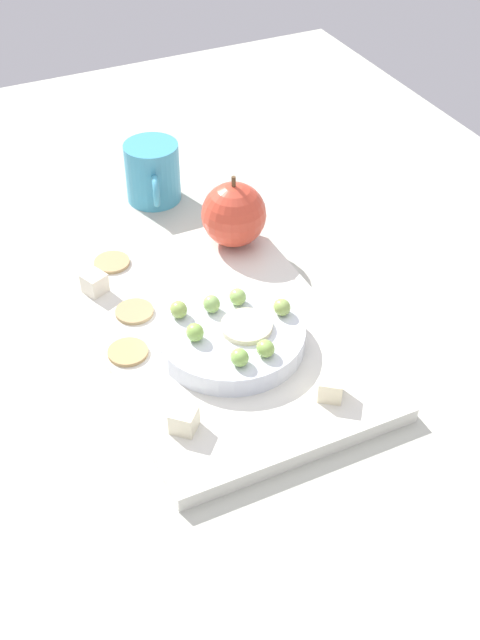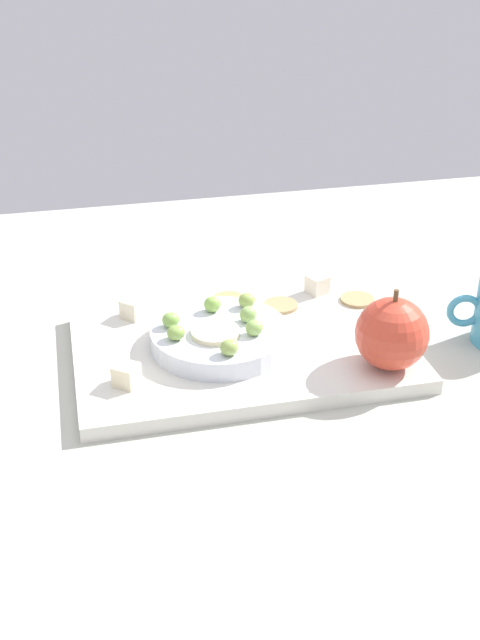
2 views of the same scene
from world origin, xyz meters
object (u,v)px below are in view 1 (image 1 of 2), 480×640
Objects in this scene: grape_0 at (195,332)px; cracker_1 at (112,262)px; grape_3 at (238,297)px; cracker_0 at (128,352)px; apple_slice_0 at (244,327)px; apple_whole at (234,215)px; grape_1 at (270,347)px; cheese_cube_0 at (95,283)px; cup at (153,173)px; grape_6 at (179,310)px; cracker_2 at (134,312)px; cheese_cube_2 at (331,388)px; grape_2 at (211,304)px; grape_4 at (240,357)px; platter at (220,336)px; serving_dish at (231,337)px; grape_5 at (282,307)px; cheese_cube_1 at (184,420)px.

cracker_1 is at bearing -171.72° from grape_0.
grape_3 is (-3.31, 6.21, -0.05)cm from grape_0.
apple_slice_0 reaches higher than cracker_0.
grape_1 is at bearing -16.05° from apple_whole.
cup reaches higher than cheese_cube_0.
grape_6 is at bearing -43.94° from apple_whole.
cheese_cube_2 is at bearing 32.81° from cracker_2.
cheese_cube_2 is 20.85cm from cracker_0.
grape_0 is 7.03cm from grape_3.
grape_6 is (-0.64, -3.38, -0.04)cm from grape_2.
grape_0 is at bearing -98.53° from apple_slice_0.
apple_slice_0 is (0.74, 4.96, -0.61)cm from grape_0.
grape_1 is (-5.75, -3.61, 1.88)cm from cheese_cube_2.
cracker_0 is 0.79× the size of apple_slice_0.
grape_1 reaches higher than cheese_cube_2.
grape_4 is (21.57, -9.47, -0.77)cm from apple_whole.
platter is 18.78× the size of grape_0.
cup is (-32.16, 3.74, 1.14)cm from serving_dish.
cracker_2 is (-5.76, 2.76, 0.00)cm from cracker_0.
platter is 8.92× the size of cracker_2.
cheese_cube_2 is 23.47cm from cracker_2.
grape_4 is at bearing -129.24° from cheese_cube_2.
cracker_1 is 18.90cm from grape_0.
apple_whole reaches higher than cheese_cube_2.
grape_2 is (-0.12, 9.36, 2.92)cm from cracker_0.
cracker_1 is at bearing -167.69° from grape_4.
grape_0 is 33.03cm from cup.
grape_1 reaches higher than cheese_cube_0.
serving_dish is 12.02cm from cheese_cube_2.
grape_3 reaches higher than apple_slice_0.
cracker_2 is 2.11× the size of grape_5.
cracker_1 is 2.11× the size of grape_0.
cracker_2 is 2.11× the size of grape_3.
cracker_1 is at bearing -158.30° from apple_slice_0.
cracker_2 is 2.11× the size of grape_0.
grape_2 reaches higher than platter.
grape_5 is (-4.93, 7.13, 0.01)cm from grape_4.
cheese_cube_2 is 11.00cm from apple_slice_0.
apple_slice_0 is at bearing 40.50° from cracker_2.
cracker_1 is 25.09cm from grape_1.
grape_5 is at bearing 120.32° from cheese_cube_1.
grape_1 is (13.96, 9.09, 2.81)cm from cracker_2.
cheese_cube_2 reaches higher than cracker_2.
grape_2 is at bearing -157.43° from apple_slice_0.
cheese_cube_2 is at bearing 22.43° from cracker_1.
platter is at bearing 123.13° from grape_0.
apple_whole reaches higher than cracker_2.
grape_2 is at bearing 49.54° from cracker_2.
cracker_2 is 12.99cm from apple_slice_0.
grape_3 is (13.18, -5.72, -0.76)cm from apple_whole.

